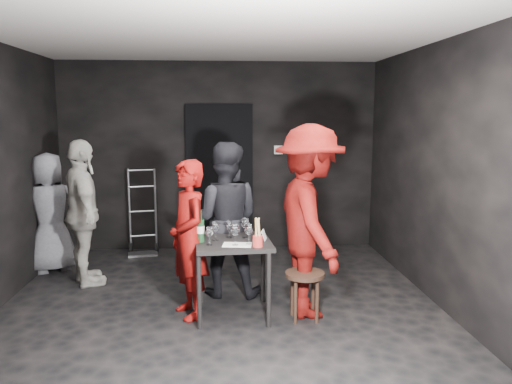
{
  "coord_description": "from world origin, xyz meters",
  "views": [
    {
      "loc": [
        0.02,
        -4.7,
        1.97
      ],
      "look_at": [
        0.37,
        0.25,
        1.18
      ],
      "focal_mm": 35.0,
      "sensor_mm": 36.0,
      "label": 1
    }
  ],
  "objects": [
    {
      "name": "reserved_card",
      "position": [
        0.4,
        -0.01,
        0.8
      ],
      "size": [
        0.11,
        0.14,
        0.1
      ],
      "primitive_type": null,
      "rotation": [
        0.0,
        0.0,
        -0.23
      ],
      "color": "white",
      "rests_on": "tasting_table"
    },
    {
      "name": "floor",
      "position": [
        0.0,
        0.0,
        0.0
      ],
      "size": [
        4.5,
        5.0,
        0.02
      ],
      "primitive_type": "cube",
      "color": "black",
      "rests_on": "ground"
    },
    {
      "name": "wine_glass_d",
      "position": [
        0.15,
        -0.19,
        0.86
      ],
      "size": [
        0.11,
        0.11,
        0.22
      ],
      "primitive_type": null,
      "rotation": [
        0.0,
        0.0,
        0.34
      ],
      "color": "white",
      "rests_on": "tasting_table"
    },
    {
      "name": "bystander_grey",
      "position": [
        -2.11,
        1.54,
        0.75
      ],
      "size": [
        0.83,
        0.69,
        1.5
      ],
      "primitive_type": "imported",
      "rotation": [
        0.0,
        0.0,
        3.61
      ],
      "color": "slate",
      "rests_on": "floor"
    },
    {
      "name": "bystander_cream",
      "position": [
        -1.56,
        1.01,
        0.95
      ],
      "size": [
        0.95,
        1.23,
        1.89
      ],
      "primitive_type": "imported",
      "rotation": [
        0.0,
        0.0,
        2.01
      ],
      "color": "beige",
      "rests_on": "floor"
    },
    {
      "name": "stool",
      "position": [
        0.81,
        -0.18,
        0.38
      ],
      "size": [
        0.38,
        0.38,
        0.47
      ],
      "rotation": [
        0.0,
        0.0,
        -0.27
      ],
      "color": "black",
      "rests_on": "floor"
    },
    {
      "name": "breadstick_cup",
      "position": [
        0.35,
        -0.25,
        0.88
      ],
      "size": [
        0.09,
        0.09,
        0.29
      ],
      "rotation": [
        0.0,
        0.0,
        -0.09
      ],
      "color": "red",
      "rests_on": "tasting_table"
    },
    {
      "name": "wine_glass_c",
      "position": [
        0.1,
        0.12,
        0.84
      ],
      "size": [
        0.07,
        0.07,
        0.18
      ],
      "primitive_type": null,
      "rotation": [
        0.0,
        0.0,
        -0.01
      ],
      "color": "white",
      "rests_on": "tasting_table"
    },
    {
      "name": "wall_back",
      "position": [
        0.0,
        2.5,
        1.35
      ],
      "size": [
        4.5,
        0.04,
        2.7
      ],
      "primitive_type": "cube",
      "color": "black",
      "rests_on": "ground"
    },
    {
      "name": "wall_right",
      "position": [
        2.25,
        0.0,
        1.35
      ],
      "size": [
        0.04,
        5.0,
        2.7
      ],
      "primitive_type": "cube",
      "color": "black",
      "rests_on": "ground"
    },
    {
      "name": "wine_glass_b",
      "position": [
        -0.04,
        0.02,
        0.85
      ],
      "size": [
        0.09,
        0.09,
        0.2
      ],
      "primitive_type": null,
      "rotation": [
        0.0,
        0.0,
        0.22
      ],
      "color": "white",
      "rests_on": "tasting_table"
    },
    {
      "name": "tasting_table",
      "position": [
        0.13,
        -0.0,
        0.65
      ],
      "size": [
        0.72,
        0.72,
        0.75
      ],
      "rotation": [
        0.0,
        0.0,
        0.07
      ],
      "color": "black",
      "rests_on": "floor"
    },
    {
      "name": "wine_glass_e",
      "position": [
        0.27,
        -0.15,
        0.85
      ],
      "size": [
        0.1,
        0.1,
        0.21
      ],
      "primitive_type": null,
      "rotation": [
        0.0,
        0.0,
        -0.25
      ],
      "color": "white",
      "rests_on": "tasting_table"
    },
    {
      "name": "doorway",
      "position": [
        0.0,
        2.44,
        1.05
      ],
      "size": [
        0.95,
        0.1,
        2.1
      ],
      "primitive_type": "cube",
      "color": "black",
      "rests_on": "ground"
    },
    {
      "name": "ceiling",
      "position": [
        0.0,
        0.0,
        2.7
      ],
      "size": [
        4.5,
        5.0,
        0.02
      ],
      "primitive_type": "cube",
      "color": "silver",
      "rests_on": "ground"
    },
    {
      "name": "wall_front",
      "position": [
        0.0,
        -2.5,
        1.35
      ],
      "size": [
        4.5,
        0.04,
        2.7
      ],
      "primitive_type": "cube",
      "color": "black",
      "rests_on": "ground"
    },
    {
      "name": "wine_glass_a",
      "position": [
        -0.09,
        -0.16,
        0.84
      ],
      "size": [
        0.09,
        0.09,
        0.19
      ],
      "primitive_type": null,
      "rotation": [
        0.0,
        0.0,
        -0.36
      ],
      "color": "white",
      "rests_on": "tasting_table"
    },
    {
      "name": "wine_glass_f",
      "position": [
        0.26,
        0.1,
        0.86
      ],
      "size": [
        0.09,
        0.09,
        0.22
      ],
      "primitive_type": null,
      "rotation": [
        0.0,
        0.0,
        -0.07
      ],
      "color": "white",
      "rests_on": "tasting_table"
    },
    {
      "name": "man_maroon",
      "position": [
        0.87,
        -0.02,
        1.17
      ],
      "size": [
        0.9,
        1.59,
        2.34
      ],
      "primitive_type": "imported",
      "rotation": [
        0.0,
        0.0,
        1.7
      ],
      "color": "#5C0A08",
      "rests_on": "floor"
    },
    {
      "name": "server_red",
      "position": [
        -0.3,
        0.0,
        0.79
      ],
      "size": [
        0.57,
        0.68,
        1.58
      ],
      "primitive_type": "imported",
      "rotation": [
        0.0,
        0.0,
        -1.16
      ],
      "color": "maroon",
      "rests_on": "floor"
    },
    {
      "name": "wallbox_lower",
      "position": [
        1.05,
        2.45,
        1.4
      ],
      "size": [
        0.1,
        0.06,
        0.14
      ],
      "primitive_type": "cube",
      "color": "#B7B7B2",
      "rests_on": "wall_back"
    },
    {
      "name": "wine_bottle",
      "position": [
        -0.18,
        -0.03,
        0.87
      ],
      "size": [
        0.08,
        0.08,
        0.31
      ],
      "rotation": [
        0.0,
        0.0,
        0.19
      ],
      "color": "#133219",
      "rests_on": "tasting_table"
    },
    {
      "name": "tasting_mat",
      "position": [
        0.17,
        -0.17,
        0.75
      ],
      "size": [
        0.29,
        0.21,
        0.0
      ],
      "primitive_type": "cube",
      "rotation": [
        0.0,
        0.0,
        -0.13
      ],
      "color": "white",
      "rests_on": "tasting_table"
    },
    {
      "name": "woman_black",
      "position": [
        0.05,
        0.58,
        0.93
      ],
      "size": [
        0.96,
        0.61,
        1.86
      ],
      "primitive_type": "imported",
      "rotation": [
        0.0,
        0.0,
        3.01
      ],
      "color": "black",
      "rests_on": "floor"
    },
    {
      "name": "hand_truck",
      "position": [
        -1.09,
        2.26,
        0.22
      ],
      "size": [
        0.4,
        0.34,
        1.21
      ],
      "rotation": [
        0.0,
        0.0,
        0.19
      ],
      "color": "#B2B2B7",
      "rests_on": "floor"
    },
    {
      "name": "wallbox_upper",
      "position": [
        0.85,
        2.45,
        1.45
      ],
      "size": [
        0.12,
        0.06,
        0.12
      ],
      "primitive_type": "cube",
      "color": "#B7B7B2",
      "rests_on": "wall_back"
    }
  ]
}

